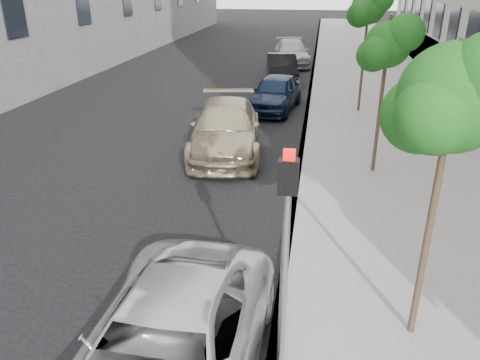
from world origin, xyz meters
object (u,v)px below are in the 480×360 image
(tree_mid, at_px, (389,45))
(tree_far, at_px, (370,7))
(tree_near, at_px, (456,98))
(suv, at_px, (225,128))
(signal_pole, at_px, (286,240))
(minivan, at_px, (166,355))
(sedan_black, at_px, (282,68))
(sedan_rear, at_px, (291,53))
(sedan_blue, at_px, (275,93))

(tree_mid, relative_size, tree_far, 0.88)
(tree_near, bearing_deg, suv, 119.80)
(tree_mid, relative_size, signal_pole, 1.32)
(tree_far, height_order, minivan, tree_far)
(tree_far, distance_m, sedan_black, 7.62)
(tree_far, xyz_separation_m, signal_pole, (-1.93, -13.95, -1.96))
(sedan_rear, bearing_deg, minivan, -97.93)
(tree_far, bearing_deg, sedan_black, 122.10)
(signal_pole, bearing_deg, tree_far, 80.95)
(minivan, distance_m, suv, 9.46)
(tree_mid, relative_size, minivan, 0.85)
(sedan_black, bearing_deg, tree_mid, -82.29)
(sedan_blue, bearing_deg, sedan_black, 100.01)
(tree_near, relative_size, tree_mid, 1.07)
(minivan, bearing_deg, sedan_black, 91.97)
(signal_pole, bearing_deg, tree_near, 25.10)
(tree_far, distance_m, sedan_blue, 4.77)
(tree_near, xyz_separation_m, tree_mid, (-0.00, 6.50, -0.20))
(tree_far, distance_m, suv, 7.63)
(sedan_blue, height_order, sedan_black, sedan_blue)
(tree_near, xyz_separation_m, sedan_blue, (-3.40, 13.01, -3.01))
(suv, bearing_deg, sedan_rear, 78.31)
(minivan, distance_m, sedan_rear, 25.66)
(tree_far, bearing_deg, signal_pole, -97.86)
(tree_near, xyz_separation_m, sedan_black, (-3.64, 18.80, -3.03))
(sedan_black, bearing_deg, tree_far, -66.66)
(tree_mid, bearing_deg, tree_far, 90.00)
(tree_far, height_order, sedan_blue, tree_far)
(suv, xyz_separation_m, sedan_black, (0.80, 11.05, -0.06))
(signal_pole, distance_m, minivan, 2.11)
(sedan_black, bearing_deg, sedan_blue, -96.42)
(tree_near, xyz_separation_m, sedan_rear, (-3.49, 24.02, -2.99))
(signal_pole, relative_size, sedan_blue, 0.75)
(sedan_blue, relative_size, sedan_rear, 0.82)
(tree_far, xyz_separation_m, suv, (-4.44, -5.25, -3.31))
(sedan_black, bearing_deg, suv, -102.91)
(tree_near, relative_size, sedan_blue, 1.06)
(signal_pole, xyz_separation_m, sedan_black, (-1.71, 19.75, -1.41))
(signal_pole, xyz_separation_m, sedan_rear, (-1.56, 24.97, -1.37))
(minivan, relative_size, suv, 0.95)
(tree_mid, bearing_deg, minivan, -112.22)
(tree_mid, relative_size, sedan_blue, 1.00)
(tree_far, height_order, signal_pole, tree_far)
(minivan, height_order, sedan_rear, sedan_rear)
(sedan_rear, bearing_deg, signal_pole, -94.71)
(signal_pole, height_order, sedan_rear, signal_pole)
(tree_mid, bearing_deg, tree_near, -90.00)
(tree_near, xyz_separation_m, signal_pole, (-1.93, -0.95, -1.62))
(tree_far, relative_size, signal_pole, 1.51)
(tree_near, distance_m, sedan_rear, 24.45)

